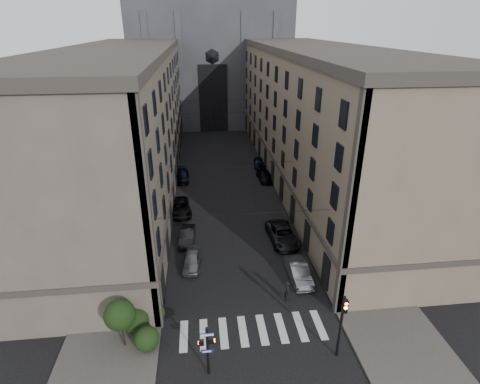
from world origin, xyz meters
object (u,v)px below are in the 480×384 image
object	(u,v)px
car_left_near	(192,260)
pedestrian	(287,291)
car_left_far	(182,176)
car_right_midfar	(265,176)
car_left_midnear	(187,236)
traffic_light_right	(342,320)
car_right_near	(299,272)
gothic_tower	(210,42)
car_right_far	(259,163)
car_left_midfar	(180,208)
car_right_midnear	(283,234)
pedestrian_signal_left	(207,348)

from	to	relation	value
car_left_near	pedestrian	bearing A→B (deg)	-31.34
car_left_far	car_right_midfar	bearing A→B (deg)	-7.72
car_left_near	car_left_midnear	size ratio (longest dim) A/B	0.99
traffic_light_right	pedestrian	world-z (taller)	traffic_light_right
car_right_near	pedestrian	size ratio (longest dim) A/B	2.37
gothic_tower	car_right_far	world-z (taller)	gothic_tower
car_left_midfar	car_right_midnear	world-z (taller)	car_right_midnear
car_left_midfar	pedestrian	size ratio (longest dim) A/B	2.81
car_right_midnear	car_left_midfar	bearing A→B (deg)	141.54
pedestrian_signal_left	traffic_light_right	size ratio (longest dim) A/B	0.77
car_left_near	car_left_midfar	distance (m)	11.51
gothic_tower	car_right_midfar	bearing A→B (deg)	-81.24
car_right_far	car_left_near	bearing A→B (deg)	-105.76
car_right_near	car_right_midfar	bearing A→B (deg)	85.66
gothic_tower	pedestrian	size ratio (longest dim) A/B	29.11
car_right_far	pedestrian	bearing A→B (deg)	-88.68
car_left_far	car_right_midfar	size ratio (longest dim) A/B	1.01
car_left_midfar	pedestrian	world-z (taller)	pedestrian
car_left_near	car_left_far	xyz separation A→B (m)	(-1.55, 22.31, 0.00)
gothic_tower	car_left_midnear	size ratio (longest dim) A/B	13.65
car_right_midfar	pedestrian	world-z (taller)	pedestrian
car_right_midfar	car_right_far	xyz separation A→B (m)	(0.02, 5.93, -0.03)
car_right_midnear	gothic_tower	bearing A→B (deg)	91.58
traffic_light_right	pedestrian	bearing A→B (deg)	110.10
car_left_midnear	car_right_near	distance (m)	12.82
car_left_far	pedestrian	size ratio (longest dim) A/B	2.47
gothic_tower	traffic_light_right	xyz separation A→B (m)	(5.60, -73.04, -14.51)
car_right_far	gothic_tower	bearing A→B (deg)	106.53
car_left_midfar	car_right_midnear	xyz separation A→B (m)	(11.25, -7.88, 0.05)
traffic_light_right	pedestrian	distance (m)	6.87
car_left_far	car_left_midfar	bearing A→B (deg)	-91.32
car_left_midnear	pedestrian	size ratio (longest dim) A/B	2.13
traffic_light_right	car_left_midnear	bearing A→B (deg)	122.88
gothic_tower	car_right_far	distance (m)	38.69
pedestrian_signal_left	traffic_light_right	bearing A→B (deg)	2.64
car_left_midnear	car_right_far	bearing A→B (deg)	67.36
car_left_near	car_right_midnear	size ratio (longest dim) A/B	0.70
car_right_midnear	car_right_midfar	bearing A→B (deg)	82.85
car_left_midnear	car_right_midfar	size ratio (longest dim) A/B	0.87
pedestrian_signal_left	car_right_near	size ratio (longest dim) A/B	0.85
car_left_far	car_left_midnear	bearing A→B (deg)	-87.94
car_right_midfar	car_right_far	distance (m)	5.93
car_right_near	pedestrian	xyz separation A→B (m)	(-1.72, -2.84, 0.22)
car_left_near	pedestrian_signal_left	bearing A→B (deg)	-79.51
car_right_near	car_left_midfar	bearing A→B (deg)	126.09
pedestrian_signal_left	pedestrian	world-z (taller)	pedestrian_signal_left
car_left_midfar	car_right_midnear	bearing A→B (deg)	-41.82
car_left_near	pedestrian	xyz separation A→B (m)	(8.02, -5.97, 0.28)
pedestrian_signal_left	car_left_far	distance (m)	34.92
car_right_near	car_right_far	xyz separation A→B (m)	(1.11, 29.98, -0.10)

